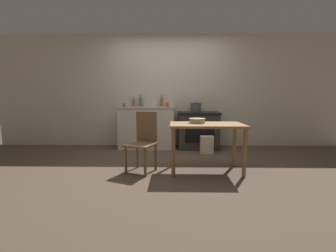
{
  "coord_description": "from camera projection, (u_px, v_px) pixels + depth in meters",
  "views": [
    {
      "loc": [
        0.08,
        -3.65,
        1.15
      ],
      "look_at": [
        0.0,
        0.51,
        0.6
      ],
      "focal_mm": 24.0,
      "sensor_mm": 36.0,
      "label": 1
    }
  ],
  "objects": [
    {
      "name": "bottle_left",
      "position": [
        133.0,
        103.0,
        5.12
      ],
      "size": [
        0.06,
        0.06,
        0.21
      ],
      "color": "olive",
      "rests_on": "counter_cabinet"
    },
    {
      "name": "bottle_mid_left",
      "position": [
        162.0,
        102.0,
        5.1
      ],
      "size": [
        0.07,
        0.07,
        0.27
      ],
      "color": "olive",
      "rests_on": "counter_cabinet"
    },
    {
      "name": "stove",
      "position": [
        198.0,
        130.0,
        4.97
      ],
      "size": [
        0.91,
        0.59,
        0.81
      ],
      "color": "#38332D",
      "rests_on": "ground_plane"
    },
    {
      "name": "stock_pot",
      "position": [
        196.0,
        107.0,
        4.93
      ],
      "size": [
        0.25,
        0.25,
        0.22
      ],
      "color": "#4C4C51",
      "rests_on": "stove"
    },
    {
      "name": "cup_center_left",
      "position": [
        145.0,
        105.0,
        4.78
      ],
      "size": [
        0.09,
        0.09,
        0.08
      ],
      "primitive_type": "cylinder",
      "color": "beige",
      "rests_on": "counter_cabinet"
    },
    {
      "name": "bottle_far_left",
      "position": [
        141.0,
        102.0,
        5.12
      ],
      "size": [
        0.08,
        0.08,
        0.27
      ],
      "color": "#517F5B",
      "rests_on": "counter_cabinet"
    },
    {
      "name": "wall_back",
      "position": [
        169.0,
        91.0,
        5.18
      ],
      "size": [
        8.0,
        0.07,
        2.55
      ],
      "color": "beige",
      "rests_on": "ground_plane"
    },
    {
      "name": "work_table",
      "position": [
        207.0,
        131.0,
        3.4
      ],
      "size": [
        1.1,
        0.62,
        0.74
      ],
      "color": "#997047",
      "rests_on": "ground_plane"
    },
    {
      "name": "mixing_bowl_large",
      "position": [
        197.0,
        120.0,
        3.47
      ],
      "size": [
        0.26,
        0.26,
        0.07
      ],
      "color": "tan",
      "rests_on": "work_table"
    },
    {
      "name": "chair",
      "position": [
        143.0,
        140.0,
        3.45
      ],
      "size": [
        0.52,
        0.52,
        0.91
      ],
      "rotation": [
        0.0,
        0.0,
        -0.4
      ],
      "color": "brown",
      "rests_on": "ground_plane"
    },
    {
      "name": "cup_center",
      "position": [
        167.0,
        105.0,
        4.83
      ],
      "size": [
        0.07,
        0.07,
        0.1
      ],
      "primitive_type": "cylinder",
      "color": "#B74C42",
      "rests_on": "counter_cabinet"
    },
    {
      "name": "flour_sack",
      "position": [
        207.0,
        145.0,
        4.55
      ],
      "size": [
        0.25,
        0.18,
        0.35
      ],
      "primitive_type": "cube",
      "color": "beige",
      "rests_on": "ground_plane"
    },
    {
      "name": "cup_mid_right",
      "position": [
        124.0,
        105.0,
        4.81
      ],
      "size": [
        0.07,
        0.07,
        0.08
      ],
      "primitive_type": "cylinder",
      "color": "#4C6B99",
      "rests_on": "counter_cabinet"
    },
    {
      "name": "cup_center_right",
      "position": [
        153.0,
        105.0,
        4.79
      ],
      "size": [
        0.09,
        0.09,
        0.1
      ],
      "primitive_type": "cylinder",
      "color": "silver",
      "rests_on": "counter_cabinet"
    },
    {
      "name": "ground_plane",
      "position": [
        167.0,
        165.0,
        3.77
      ],
      "size": [
        14.0,
        14.0,
        0.0
      ],
      "primitive_type": "plane",
      "color": "brown"
    },
    {
      "name": "counter_cabinet",
      "position": [
        147.0,
        127.0,
        5.01
      ],
      "size": [
        1.23,
        0.54,
        0.92
      ],
      "color": "beige",
      "rests_on": "ground_plane"
    }
  ]
}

